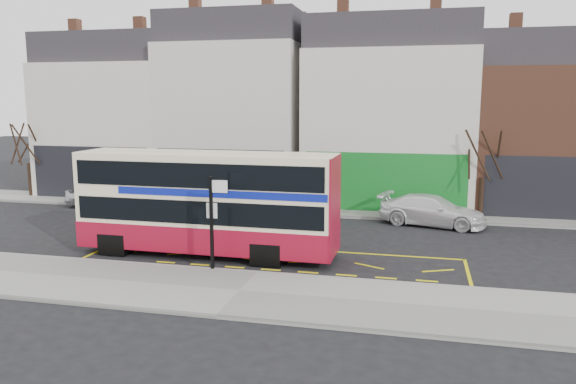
% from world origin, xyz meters
% --- Properties ---
extents(ground, '(120.00, 120.00, 0.00)m').
position_xyz_m(ground, '(0.00, 0.00, 0.00)').
color(ground, black).
rests_on(ground, ground).
extents(pavement, '(40.00, 4.00, 0.15)m').
position_xyz_m(pavement, '(0.00, -2.30, 0.07)').
color(pavement, gray).
rests_on(pavement, ground).
extents(kerb, '(40.00, 0.15, 0.15)m').
position_xyz_m(kerb, '(0.00, -0.38, 0.07)').
color(kerb, gray).
rests_on(kerb, ground).
extents(far_pavement, '(50.00, 3.00, 0.15)m').
position_xyz_m(far_pavement, '(0.00, 11.00, 0.07)').
color(far_pavement, gray).
rests_on(far_pavement, ground).
extents(road_markings, '(14.00, 3.40, 0.01)m').
position_xyz_m(road_markings, '(0.00, 1.60, 0.01)').
color(road_markings, '#D9D00B').
rests_on(road_markings, ground).
extents(terrace_far_left, '(8.00, 8.01, 10.80)m').
position_xyz_m(terrace_far_left, '(-13.50, 14.99, 4.82)').
color(terrace_far_left, silver).
rests_on(terrace_far_left, ground).
extents(terrace_left, '(8.00, 8.01, 11.80)m').
position_xyz_m(terrace_left, '(-5.50, 14.99, 5.32)').
color(terrace_left, beige).
rests_on(terrace_left, ground).
extents(terrace_green_shop, '(9.00, 8.01, 11.30)m').
position_xyz_m(terrace_green_shop, '(3.50, 14.99, 5.07)').
color(terrace_green_shop, silver).
rests_on(terrace_green_shop, ground).
extents(terrace_right, '(9.00, 8.01, 10.30)m').
position_xyz_m(terrace_right, '(12.50, 14.99, 4.57)').
color(terrace_right, brown).
rests_on(terrace_right, ground).
extents(double_decker_bus, '(9.92, 2.40, 3.95)m').
position_xyz_m(double_decker_bus, '(-2.54, 1.67, 2.08)').
color(double_decker_bus, '#FFEDC2').
rests_on(double_decker_bus, ground).
extents(bus_stop_post, '(0.80, 0.15, 3.19)m').
position_xyz_m(bus_stop_post, '(-1.54, -0.39, 2.06)').
color(bus_stop_post, black).
rests_on(bus_stop_post, pavement).
extents(car_silver, '(4.17, 2.33, 1.34)m').
position_xyz_m(car_silver, '(-11.85, 9.57, 0.67)').
color(car_silver, silver).
rests_on(car_silver, ground).
extents(car_grey, '(4.83, 3.04, 1.50)m').
position_xyz_m(car_grey, '(-3.29, 9.08, 0.75)').
color(car_grey, '#383A3F').
rests_on(car_grey, ground).
extents(car_white, '(5.29, 3.14, 1.44)m').
position_xyz_m(car_white, '(5.89, 8.92, 0.72)').
color(car_white, white).
rests_on(car_white, ground).
extents(street_tree_left, '(2.65, 2.65, 5.73)m').
position_xyz_m(street_tree_left, '(-17.68, 11.12, 3.91)').
color(street_tree_left, black).
rests_on(street_tree_left, ground).
extents(street_tree_right, '(2.64, 2.64, 5.70)m').
position_xyz_m(street_tree_right, '(8.27, 10.92, 3.89)').
color(street_tree_right, black).
rests_on(street_tree_right, ground).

